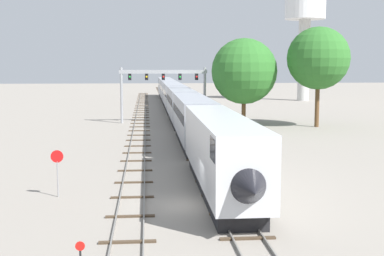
% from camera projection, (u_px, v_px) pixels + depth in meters
% --- Properties ---
extents(ground_plane, '(400.00, 400.00, 0.00)m').
position_uv_depth(ground_plane, '(193.00, 205.00, 29.62)').
color(ground_plane, gray).
extents(track_main, '(2.60, 200.00, 0.16)m').
position_uv_depth(track_main, '(173.00, 111.00, 89.11)').
color(track_main, slate).
rests_on(track_main, ground).
extents(track_near, '(2.60, 160.00, 0.16)m').
position_uv_depth(track_near, '(140.00, 125.00, 68.86)').
color(track_near, slate).
rests_on(track_near, ground).
extents(passenger_train, '(3.04, 116.37, 4.80)m').
position_uv_depth(passenger_train, '(176.00, 100.00, 80.70)').
color(passenger_train, silver).
rests_on(passenger_train, ground).
extents(signal_gantry, '(12.10, 0.49, 7.66)m').
position_uv_depth(signal_gantry, '(163.00, 82.00, 71.44)').
color(signal_gantry, '#999BA0').
rests_on(signal_gantry, ground).
extents(water_tower, '(9.10, 9.10, 24.15)m').
position_uv_depth(water_tower, '(305.00, 16.00, 114.84)').
color(water_tower, beige).
rests_on(water_tower, ground).
extents(stop_sign, '(0.76, 0.08, 2.88)m').
position_uv_depth(stop_sign, '(57.00, 167.00, 31.34)').
color(stop_sign, gray).
rests_on(stop_sign, ground).
extents(trackside_tree_left, '(8.72, 8.72, 11.52)m').
position_uv_depth(trackside_tree_left, '(244.00, 71.00, 68.64)').
color(trackside_tree_left, brown).
rests_on(trackside_tree_left, ground).
extents(trackside_tree_mid, '(8.02, 8.02, 12.85)m').
position_uv_depth(trackside_tree_mid, '(318.00, 58.00, 66.23)').
color(trackside_tree_mid, brown).
rests_on(trackside_tree_mid, ground).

